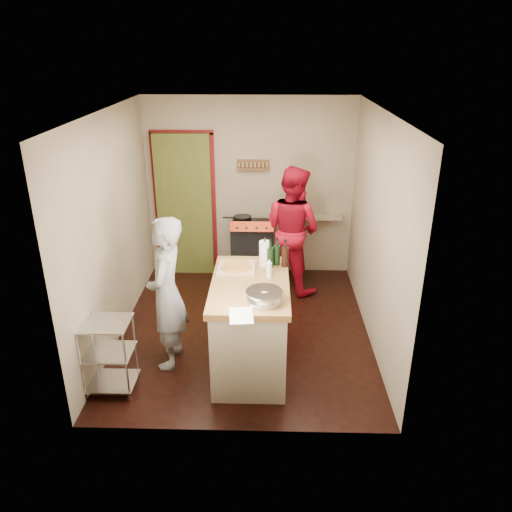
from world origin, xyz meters
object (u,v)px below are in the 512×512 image
(wire_shelving, at_px, (109,353))
(island, at_px, (251,323))
(person_stripe, at_px, (167,294))
(person_red, at_px, (292,229))
(stove, at_px, (252,251))

(wire_shelving, height_order, island, island)
(island, height_order, person_stripe, person_stripe)
(wire_shelving, distance_m, person_stripe, 0.82)
(island, relative_size, person_stripe, 0.90)
(wire_shelving, relative_size, person_red, 0.45)
(island, bearing_deg, wire_shelving, -161.85)
(island, bearing_deg, person_stripe, 176.26)
(stove, xyz_separation_m, wire_shelving, (-1.33, -2.62, -0.01))
(wire_shelving, xyz_separation_m, island, (1.38, 0.45, 0.09))
(wire_shelving, bearing_deg, island, 18.15)
(stove, height_order, person_red, person_red)
(island, height_order, person_red, person_red)
(wire_shelving, xyz_separation_m, person_red, (1.89, 2.37, 0.44))
(person_stripe, bearing_deg, person_red, 144.95)
(person_stripe, xyz_separation_m, person_red, (1.38, 1.86, 0.04))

